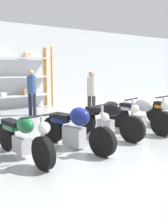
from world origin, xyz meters
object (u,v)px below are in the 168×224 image
motorcycle_green (23,137)px  motorcycle_blue (75,128)px  motorcycle_black (108,119)px  person_browsing (32,89)px  motorcycle_silver (141,115)px  person_near_rack (92,91)px

motorcycle_green → motorcycle_blue: size_ratio=0.99×
motorcycle_black → person_browsing: size_ratio=1.22×
motorcycle_green → motorcycle_black: bearing=88.3°
motorcycle_blue → motorcycle_silver: 2.30m
motorcycle_green → person_browsing: bearing=147.5°
motorcycle_silver → person_near_rack: person_near_rack is taller
motorcycle_green → person_browsing: (2.00, 4.04, 0.54)m
motorcycle_blue → motorcycle_silver: bearing=82.6°
motorcycle_black → motorcycle_silver: motorcycle_black is taller
motorcycle_blue → person_near_rack: 3.38m
motorcycle_green → motorcycle_blue: (1.16, -0.08, 0.02)m
motorcycle_silver → person_browsing: person_browsing is taller
motorcycle_blue → person_browsing: (0.84, 4.12, 0.52)m
motorcycle_black → person_near_rack: bearing=137.6°
motorcycle_green → person_near_rack: 4.21m
motorcycle_silver → motorcycle_blue: bearing=-93.6°
motorcycle_green → person_near_rack: (3.45, 2.35, 0.52)m
motorcycle_green → motorcycle_silver: size_ratio=0.99×
motorcycle_blue → person_browsing: size_ratio=1.23×
motorcycle_green → motorcycle_silver: bearing=85.9°
motorcycle_blue → motorcycle_green: bearing=-106.3°
motorcycle_green → motorcycle_blue: 1.16m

